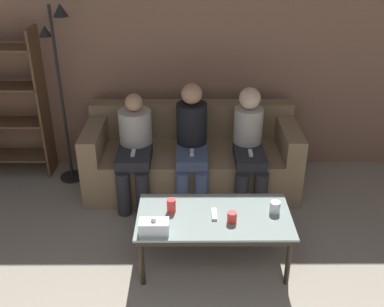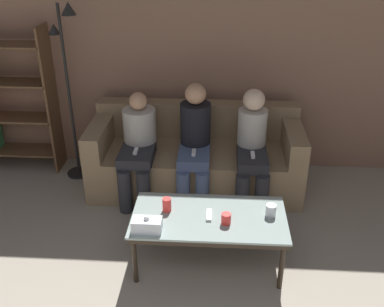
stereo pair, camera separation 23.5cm
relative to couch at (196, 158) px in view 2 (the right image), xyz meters
The scene contains 12 objects.
wall_back 1.11m from the couch, 90.00° to the left, with size 12.00×0.06×2.60m.
couch is the anchor object (origin of this frame).
coffee_table 1.25m from the couch, 82.18° to the right, with size 1.21×0.63×0.45m.
cup_near_left 1.21m from the couch, 98.00° to the right, with size 0.07×0.07×0.11m.
cup_near_right 1.37m from the couch, 61.54° to the right, with size 0.08×0.08×0.10m.
cup_far_center 1.37m from the couch, 77.20° to the right, with size 0.07×0.07×0.09m.
tissue_box 1.49m from the couch, 101.05° to the right, with size 0.22×0.12×0.13m.
game_remote 1.26m from the couch, 82.18° to the right, with size 0.04×0.15×0.02m.
standing_lamp 1.53m from the couch, behind, with size 0.31×0.26×1.84m.
seated_person_left_end 0.65m from the couch, 157.73° to the right, with size 0.32×0.68×1.05m.
seated_person_mid_left 0.37m from the couch, 90.00° to the right, with size 0.31×0.65×1.15m.
seated_person_mid_right 0.66m from the couch, 23.12° to the right, with size 0.31×0.67×1.11m.
Camera 2 is at (0.22, -0.45, 2.49)m, focal length 42.00 mm.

